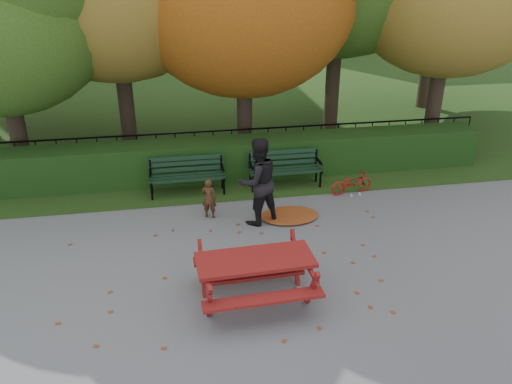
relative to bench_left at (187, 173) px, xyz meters
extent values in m
plane|color=slate|center=(1.30, -3.70, -0.52)|extent=(90.00, 90.00, 0.00)
plane|color=#243C13|center=(1.30, 10.30, -0.51)|extent=(90.00, 90.00, 0.00)
cube|color=black|center=(1.30, 0.80, -0.02)|extent=(13.00, 0.90, 1.00)
cube|color=black|center=(1.30, 1.60, -0.44)|extent=(14.00, 0.04, 0.04)
cube|color=black|center=(1.30, 1.60, 0.48)|extent=(14.00, 0.04, 0.04)
cylinder|color=black|center=(-1.70, 1.60, -0.02)|extent=(0.03, 0.03, 1.00)
cylinder|color=black|center=(1.30, 1.60, -0.02)|extent=(0.03, 0.03, 1.00)
cylinder|color=black|center=(4.30, 1.60, -0.02)|extent=(0.03, 0.03, 1.00)
cylinder|color=black|center=(7.80, 1.60, -0.02)|extent=(0.03, 0.03, 1.00)
cylinder|color=black|center=(-4.20, 2.10, 0.79)|extent=(0.44, 0.44, 2.62)
cylinder|color=black|center=(-1.50, 3.30, 1.06)|extent=(0.44, 0.44, 3.15)
cylinder|color=black|center=(1.80, 2.50, 0.88)|extent=(0.44, 0.44, 2.80)
cylinder|color=black|center=(4.80, 3.80, 1.23)|extent=(0.44, 0.44, 3.50)
cylinder|color=black|center=(7.50, 2.30, 0.97)|extent=(0.44, 0.44, 2.97)
cylinder|color=black|center=(9.30, 6.30, 1.06)|extent=(0.44, 0.44, 3.15)
cube|color=black|center=(0.00, -0.28, -0.08)|extent=(1.80, 0.12, 0.04)
cube|color=black|center=(0.00, -0.10, -0.08)|extent=(1.80, 0.12, 0.04)
cube|color=black|center=(0.00, 0.08, -0.08)|extent=(1.80, 0.12, 0.04)
cube|color=black|center=(0.00, 0.17, 0.03)|extent=(1.80, 0.05, 0.10)
cube|color=black|center=(0.00, 0.17, 0.18)|extent=(1.80, 0.05, 0.10)
cube|color=black|center=(0.00, 0.17, 0.31)|extent=(1.80, 0.05, 0.10)
cube|color=black|center=(-0.85, -0.10, -0.10)|extent=(0.05, 0.55, 0.06)
cube|color=black|center=(-0.85, 0.17, 0.13)|extent=(0.05, 0.05, 0.41)
cylinder|color=black|center=(-0.85, -0.28, -0.30)|extent=(0.05, 0.05, 0.44)
cylinder|color=black|center=(-0.85, 0.08, -0.30)|extent=(0.05, 0.05, 0.44)
cube|color=black|center=(-0.85, -0.08, 0.10)|extent=(0.05, 0.45, 0.04)
cube|color=black|center=(0.85, -0.10, -0.10)|extent=(0.05, 0.55, 0.06)
cube|color=black|center=(0.85, 0.17, 0.13)|extent=(0.05, 0.05, 0.41)
cylinder|color=black|center=(0.85, -0.28, -0.30)|extent=(0.05, 0.05, 0.44)
cylinder|color=black|center=(0.85, 0.08, -0.30)|extent=(0.05, 0.05, 0.44)
cube|color=black|center=(0.85, -0.08, 0.10)|extent=(0.05, 0.45, 0.04)
cube|color=black|center=(2.40, -0.28, -0.08)|extent=(1.80, 0.12, 0.04)
cube|color=black|center=(2.40, -0.10, -0.08)|extent=(1.80, 0.12, 0.04)
cube|color=black|center=(2.40, 0.08, -0.08)|extent=(1.80, 0.12, 0.04)
cube|color=black|center=(2.40, 0.17, 0.03)|extent=(1.80, 0.05, 0.10)
cube|color=black|center=(2.40, 0.17, 0.18)|extent=(1.80, 0.05, 0.10)
cube|color=black|center=(2.40, 0.17, 0.31)|extent=(1.80, 0.05, 0.10)
cube|color=black|center=(1.55, -0.10, -0.10)|extent=(0.05, 0.55, 0.06)
cube|color=black|center=(1.55, 0.17, 0.13)|extent=(0.05, 0.05, 0.41)
cylinder|color=black|center=(1.55, -0.28, -0.30)|extent=(0.05, 0.05, 0.44)
cylinder|color=black|center=(1.55, 0.08, -0.30)|extent=(0.05, 0.05, 0.44)
cube|color=black|center=(1.55, -0.08, 0.10)|extent=(0.05, 0.45, 0.04)
cube|color=black|center=(3.25, -0.10, -0.10)|extent=(0.05, 0.55, 0.06)
cube|color=black|center=(3.25, 0.17, 0.13)|extent=(0.05, 0.05, 0.41)
cylinder|color=black|center=(3.25, -0.28, -0.30)|extent=(0.05, 0.05, 0.44)
cylinder|color=black|center=(3.25, 0.08, -0.30)|extent=(0.05, 0.05, 0.44)
cube|color=black|center=(3.25, -0.08, 0.10)|extent=(0.05, 0.45, 0.04)
cube|color=maroon|center=(0.87, -4.44, 0.25)|extent=(1.91, 0.85, 0.06)
cube|color=maroon|center=(0.90, -5.07, -0.06)|extent=(1.89, 0.33, 0.05)
cube|color=maroon|center=(0.85, -3.81, -0.06)|extent=(1.89, 0.33, 0.05)
cube|color=maroon|center=(0.07, -4.94, -0.10)|extent=(0.08, 0.54, 0.92)
cube|color=maroon|center=(0.04, -4.00, -0.10)|extent=(0.08, 0.54, 0.92)
cube|color=maroon|center=(0.06, -4.47, 0.17)|extent=(0.11, 1.41, 0.06)
cube|color=maroon|center=(1.71, -4.88, -0.10)|extent=(0.08, 0.54, 0.92)
cube|color=maroon|center=(1.67, -3.94, -0.10)|extent=(0.08, 0.54, 0.92)
cube|color=maroon|center=(1.69, -4.41, 0.17)|extent=(0.11, 1.41, 0.06)
cube|color=maroon|center=(0.87, -4.44, -0.10)|extent=(1.68, 0.12, 0.06)
ellipsoid|color=#67290F|center=(2.12, -1.70, -0.47)|extent=(1.47, 1.17, 0.09)
imported|color=#442715|center=(0.40, -1.38, -0.07)|extent=(0.39, 0.32, 0.91)
imported|color=black|center=(1.40, -1.78, 0.43)|extent=(1.11, 0.99, 1.90)
imported|color=#B61012|center=(3.89, -0.74, -0.24)|extent=(1.10, 0.53, 0.55)
camera|label=1|loc=(-0.31, -11.12, 4.62)|focal=35.00mm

